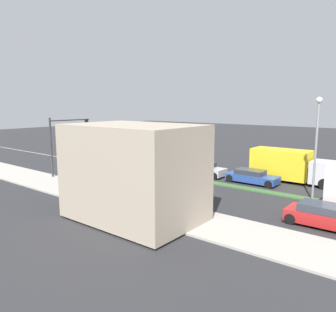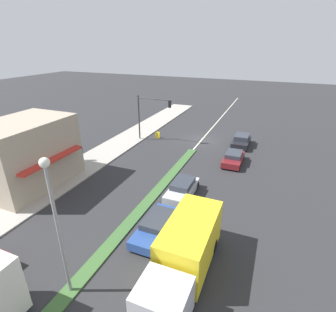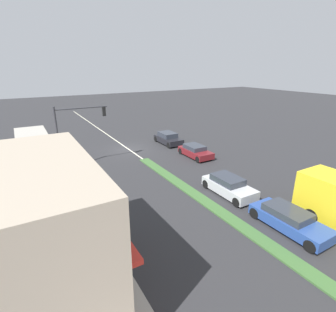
{
  "view_description": "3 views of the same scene",
  "coord_description": "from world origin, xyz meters",
  "px_view_note": "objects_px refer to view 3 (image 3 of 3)",
  "views": [
    {
      "loc": [
        24.69,
        30.59,
        6.98
      ],
      "look_at": [
        -0.97,
        10.27,
        1.77
      ],
      "focal_mm": 35.0,
      "sensor_mm": 36.0,
      "label": 1
    },
    {
      "loc": [
        -8.24,
        31.4,
        11.69
      ],
      "look_at": [
        0.09,
        11.31,
        2.21
      ],
      "focal_mm": 28.0,
      "sensor_mm": 36.0,
      "label": 2
    },
    {
      "loc": [
        10.27,
        26.52,
        8.89
      ],
      "look_at": [
        -0.09,
        8.66,
        1.77
      ],
      "focal_mm": 28.0,
      "sensor_mm": 36.0,
      "label": 3
    }
  ],
  "objects_px": {
    "sedan_maroon": "(195,151)",
    "sedan_dark": "(168,138)",
    "traffic_signal_main": "(74,126)",
    "sedan_silver": "(229,186)",
    "warning_aframe_sign": "(81,159)",
    "pedestrian": "(42,210)",
    "coupe_blue": "(289,220)"
  },
  "relations": [
    {
      "from": "warning_aframe_sign",
      "to": "sedan_maroon",
      "type": "bearing_deg",
      "value": 158.98
    },
    {
      "from": "pedestrian",
      "to": "sedan_silver",
      "type": "relative_size",
      "value": 0.41
    },
    {
      "from": "traffic_signal_main",
      "to": "pedestrian",
      "type": "height_order",
      "value": "traffic_signal_main"
    },
    {
      "from": "sedan_dark",
      "to": "sedan_maroon",
      "type": "relative_size",
      "value": 1.02
    },
    {
      "from": "warning_aframe_sign",
      "to": "sedan_dark",
      "type": "distance_m",
      "value": 10.69
    },
    {
      "from": "sedan_maroon",
      "to": "sedan_silver",
      "type": "xyz_separation_m",
      "value": [
        2.8,
        8.01,
        0.06
      ]
    },
    {
      "from": "warning_aframe_sign",
      "to": "sedan_silver",
      "type": "height_order",
      "value": "sedan_silver"
    },
    {
      "from": "sedan_dark",
      "to": "coupe_blue",
      "type": "xyz_separation_m",
      "value": [
        2.8,
        18.56,
        -0.05
      ]
    },
    {
      "from": "warning_aframe_sign",
      "to": "pedestrian",
      "type": "bearing_deg",
      "value": 66.02
    },
    {
      "from": "coupe_blue",
      "to": "sedan_silver",
      "type": "relative_size",
      "value": 1.08
    },
    {
      "from": "sedan_maroon",
      "to": "traffic_signal_main",
      "type": "bearing_deg",
      "value": -14.39
    },
    {
      "from": "traffic_signal_main",
      "to": "sedan_dark",
      "type": "height_order",
      "value": "traffic_signal_main"
    },
    {
      "from": "warning_aframe_sign",
      "to": "coupe_blue",
      "type": "distance_m",
      "value": 18.77
    },
    {
      "from": "pedestrian",
      "to": "coupe_blue",
      "type": "bearing_deg",
      "value": 148.64
    },
    {
      "from": "coupe_blue",
      "to": "warning_aframe_sign",
      "type": "bearing_deg",
      "value": -65.5
    },
    {
      "from": "warning_aframe_sign",
      "to": "traffic_signal_main",
      "type": "bearing_deg",
      "value": 66.0
    },
    {
      "from": "sedan_dark",
      "to": "sedan_silver",
      "type": "height_order",
      "value": "sedan_dark"
    },
    {
      "from": "traffic_signal_main",
      "to": "pedestrian",
      "type": "distance_m",
      "value": 9.73
    },
    {
      "from": "traffic_signal_main",
      "to": "warning_aframe_sign",
      "type": "xyz_separation_m",
      "value": [
        -0.54,
        -1.21,
        -3.47
      ]
    },
    {
      "from": "sedan_dark",
      "to": "coupe_blue",
      "type": "bearing_deg",
      "value": 81.42
    },
    {
      "from": "traffic_signal_main",
      "to": "sedan_maroon",
      "type": "distance_m",
      "value": 11.95
    },
    {
      "from": "sedan_maroon",
      "to": "coupe_blue",
      "type": "height_order",
      "value": "coupe_blue"
    },
    {
      "from": "warning_aframe_sign",
      "to": "sedan_silver",
      "type": "xyz_separation_m",
      "value": [
        -7.78,
        12.08,
        0.22
      ]
    },
    {
      "from": "warning_aframe_sign",
      "to": "sedan_silver",
      "type": "relative_size",
      "value": 0.2
    },
    {
      "from": "sedan_maroon",
      "to": "sedan_dark",
      "type": "bearing_deg",
      "value": -90.0
    },
    {
      "from": "sedan_dark",
      "to": "coupe_blue",
      "type": "relative_size",
      "value": 0.89
    },
    {
      "from": "traffic_signal_main",
      "to": "sedan_silver",
      "type": "distance_m",
      "value": 14.07
    },
    {
      "from": "sedan_maroon",
      "to": "sedan_silver",
      "type": "bearing_deg",
      "value": 70.74
    },
    {
      "from": "pedestrian",
      "to": "sedan_silver",
      "type": "bearing_deg",
      "value": 168.89
    },
    {
      "from": "traffic_signal_main",
      "to": "sedan_dark",
      "type": "relative_size",
      "value": 1.39
    },
    {
      "from": "pedestrian",
      "to": "warning_aframe_sign",
      "type": "xyz_separation_m",
      "value": [
        -4.32,
        -9.7,
        -0.6
      ]
    },
    {
      "from": "coupe_blue",
      "to": "traffic_signal_main",
      "type": "bearing_deg",
      "value": -62.31
    }
  ]
}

